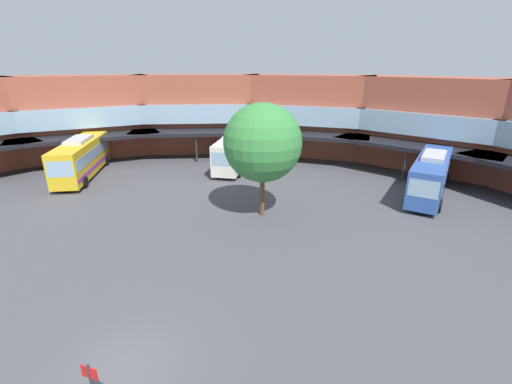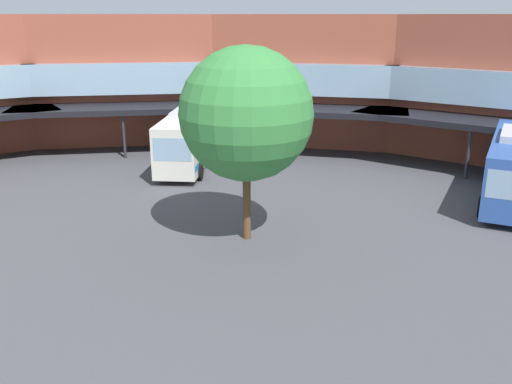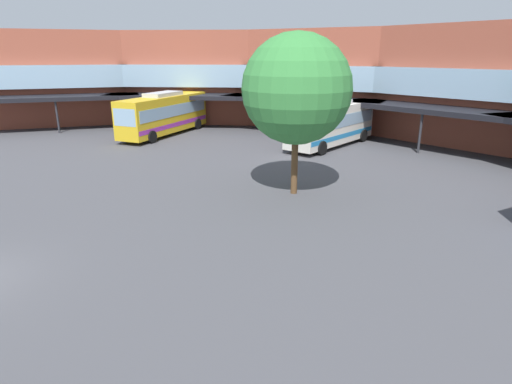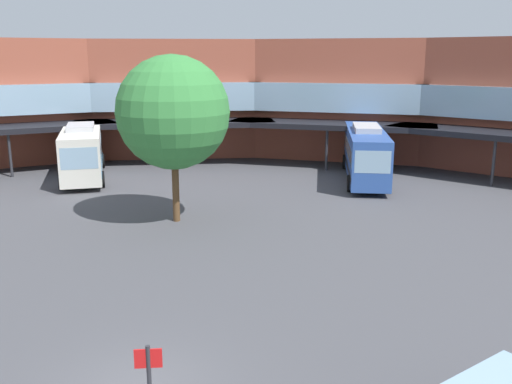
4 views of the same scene
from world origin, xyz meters
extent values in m
cube|color=black|center=(17.54, 26.60, 3.25)|extent=(15.36, 12.02, 0.40)
cylinder|color=#2D2D33|center=(16.66, 25.26, 1.63)|extent=(0.20, 0.20, 3.25)
cube|color=#9E4C38|center=(7.12, 36.17, 4.88)|extent=(16.62, 8.93, 9.76)
cube|color=#8CADC6|center=(7.00, 35.58, 5.21)|extent=(15.12, 8.86, 2.28)
cube|color=black|center=(6.15, 31.26, 3.25)|extent=(16.24, 6.97, 0.40)
cylinder|color=#2D2D33|center=(5.84, 29.69, 1.63)|extent=(0.20, 0.20, 3.25)
cube|color=#9E4C38|center=(-7.12, 36.17, 4.88)|extent=(16.62, 8.93, 9.76)
cube|color=#8CADC6|center=(-7.00, 35.58, 5.21)|extent=(15.12, 8.86, 2.28)
cube|color=black|center=(-6.15, 31.26, 3.25)|extent=(16.24, 6.97, 0.40)
cylinder|color=#2D2D33|center=(-5.84, 29.69, 1.63)|extent=(0.20, 0.20, 3.25)
cube|color=black|center=(-17.54, 26.60, 3.25)|extent=(15.36, 12.02, 0.40)
cylinder|color=#2D2D33|center=(-16.66, 25.26, 1.63)|extent=(0.20, 0.20, 3.25)
cube|color=#2D519E|center=(8.41, 26.56, 1.91)|extent=(2.68, 11.12, 3.11)
cube|color=#8CADC6|center=(8.41, 26.56, 2.28)|extent=(2.72, 10.45, 1.00)
cube|color=black|center=(8.41, 26.56, 1.03)|extent=(2.70, 10.90, 0.37)
cube|color=#8CADC6|center=(8.29, 21.08, 2.28)|extent=(2.15, 0.17, 1.37)
cube|color=#B2B2B7|center=(8.41, 26.56, 3.64)|extent=(1.79, 4.02, 0.36)
cylinder|color=black|center=(9.55, 22.77, 0.55)|extent=(0.32, 1.11, 1.10)
cylinder|color=black|center=(7.11, 22.83, 0.55)|extent=(0.32, 1.11, 1.10)
cylinder|color=black|center=(9.72, 30.30, 0.55)|extent=(0.32, 1.11, 1.10)
cylinder|color=black|center=(7.28, 30.35, 0.55)|extent=(0.32, 1.11, 1.10)
cube|color=silver|center=(-11.41, 25.42, 1.90)|extent=(5.82, 10.34, 3.10)
cube|color=#8CADC6|center=(-11.41, 25.42, 2.27)|extent=(5.66, 9.79, 0.99)
cube|color=#267FBF|center=(-11.41, 25.42, 1.03)|extent=(5.77, 10.16, 0.37)
cube|color=#8CADC6|center=(-9.72, 20.73, 2.27)|extent=(2.16, 0.88, 1.36)
cube|color=#B2B2B7|center=(-11.41, 25.42, 3.63)|extent=(2.91, 4.02, 0.36)
cylinder|color=black|center=(-9.04, 22.64, 0.55)|extent=(0.65, 1.14, 1.10)
cylinder|color=black|center=(-11.46, 21.77, 0.55)|extent=(0.65, 1.14, 1.10)
cylinder|color=black|center=(-11.36, 29.08, 0.55)|extent=(0.65, 1.14, 1.10)
cylinder|color=black|center=(-13.77, 28.21, 0.55)|extent=(0.65, 1.14, 1.10)
cylinder|color=brown|center=(-2.42, 15.42, 2.05)|extent=(0.36, 0.36, 4.11)
sphere|color=#38843D|center=(-2.42, 15.42, 5.69)|extent=(5.77, 5.77, 5.77)
cube|color=red|center=(1.02, -2.06, 2.18)|extent=(0.60, 0.15, 0.44)
camera|label=1|loc=(9.55, -6.68, 11.16)|focal=24.64mm
camera|label=2|loc=(7.65, -5.71, 9.73)|focal=38.83mm
camera|label=3|loc=(16.19, 2.21, 7.47)|focal=29.90mm
camera|label=4|loc=(4.30, -12.79, 8.52)|focal=39.80mm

